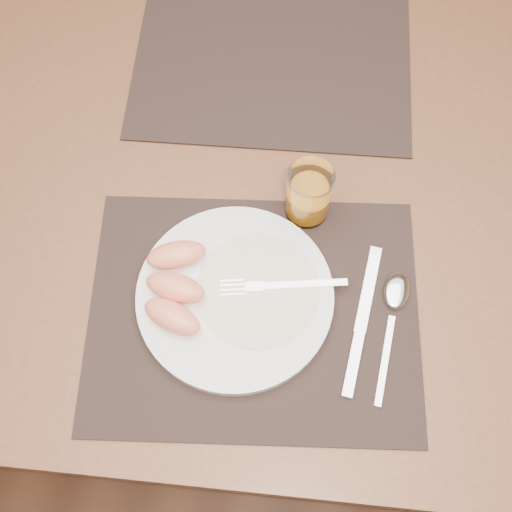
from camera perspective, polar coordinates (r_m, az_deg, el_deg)
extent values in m
plane|color=#57321D|center=(1.66, 1.14, -6.24)|extent=(5.00, 5.00, 0.00)
cube|color=brown|center=(0.99, 1.91, 6.49)|extent=(1.40, 0.90, 0.04)
cylinder|color=brown|center=(1.64, -20.05, 12.51)|extent=(0.06, 0.06, 0.71)
cube|color=black|center=(0.88, -0.20, -5.09)|extent=(0.47, 0.38, 0.00)
cube|color=black|center=(1.10, 1.49, 17.08)|extent=(0.46, 0.36, 0.00)
cylinder|color=white|center=(0.88, -1.88, -3.61)|extent=(0.27, 0.27, 0.02)
cylinder|color=white|center=(0.87, 0.13, -2.98)|extent=(0.17, 0.17, 0.00)
cube|color=silver|center=(0.88, 4.41, -2.52)|extent=(0.12, 0.03, 0.00)
cube|color=silver|center=(0.87, -0.16, -2.74)|extent=(0.03, 0.02, 0.00)
cube|color=silver|center=(0.87, -2.13, -2.83)|extent=(0.04, 0.03, 0.00)
cube|color=silver|center=(0.90, 9.94, -2.90)|extent=(0.04, 0.13, 0.00)
cube|color=silver|center=(0.87, 8.64, -9.48)|extent=(0.03, 0.09, 0.01)
cube|color=silver|center=(0.88, 11.38, -9.06)|extent=(0.03, 0.13, 0.00)
ellipsoid|color=silver|center=(0.90, 12.39, -2.98)|extent=(0.04, 0.06, 0.01)
cylinder|color=white|center=(0.90, 4.72, 5.54)|extent=(0.06, 0.06, 0.10)
cylinder|color=orange|center=(0.92, 4.61, 4.88)|extent=(0.05, 0.05, 0.04)
ellipsoid|color=#F58864|center=(0.85, -7.44, -5.37)|extent=(0.09, 0.07, 0.03)
ellipsoid|color=#F58864|center=(0.86, -7.19, -2.78)|extent=(0.09, 0.05, 0.03)
ellipsoid|color=#F58864|center=(0.88, -7.10, 0.11)|extent=(0.09, 0.06, 0.03)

